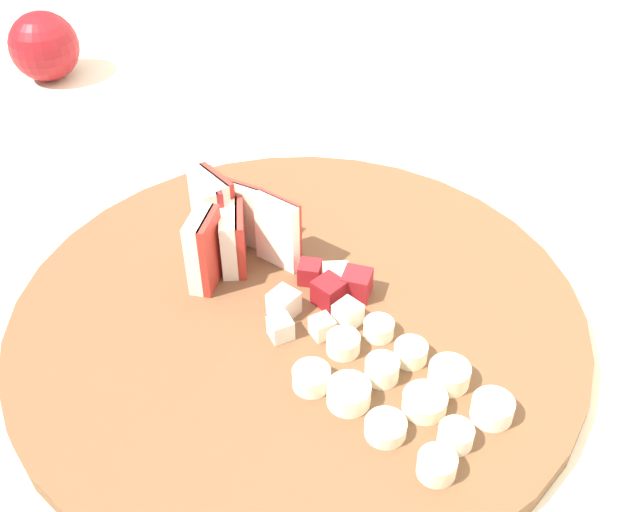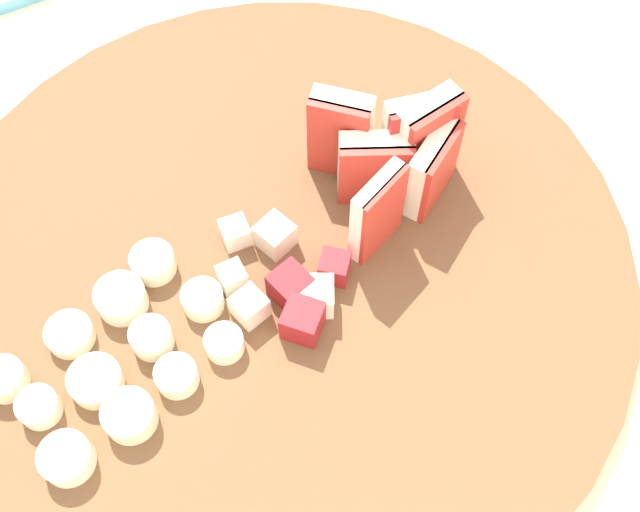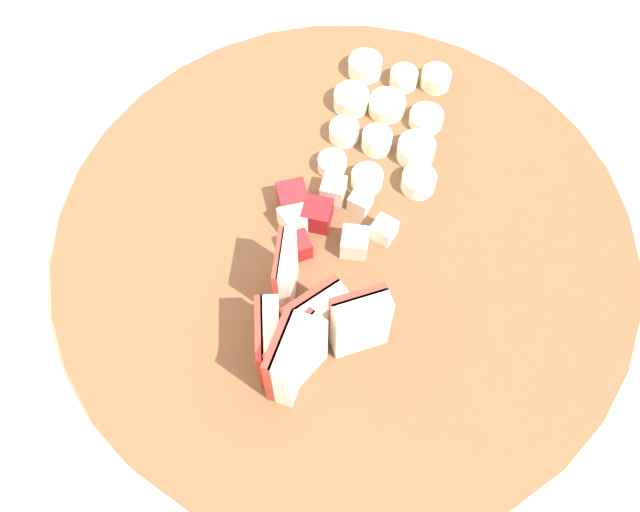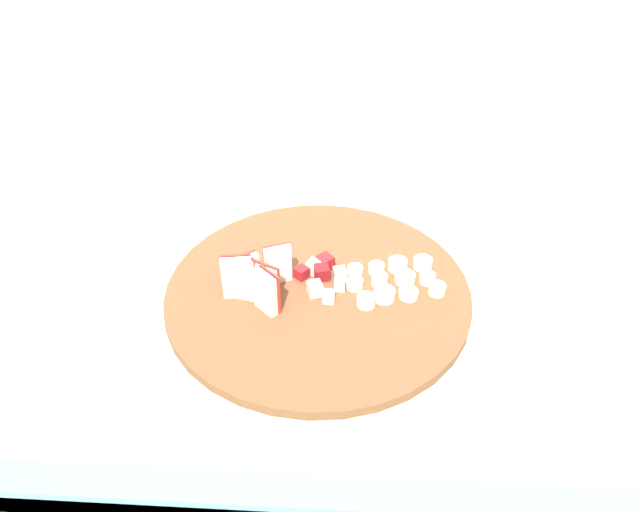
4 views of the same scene
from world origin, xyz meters
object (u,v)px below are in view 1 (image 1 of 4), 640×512
object	(u,v)px
whole_apple	(44,46)
banana_slice_rows	(401,390)
apple_dice_pile	(326,295)
apple_wedge_fan	(226,225)
cutting_board	(298,318)

from	to	relation	value
whole_apple	banana_slice_rows	bearing A→B (deg)	5.76
apple_dice_pile	whole_apple	world-z (taller)	whole_apple
apple_wedge_fan	whole_apple	bearing A→B (deg)	-175.93
banana_slice_rows	whole_apple	xyz separation A→B (m)	(-0.61, -0.06, 0.02)
apple_wedge_fan	cutting_board	bearing A→B (deg)	9.27
apple_wedge_fan	whole_apple	xyz separation A→B (m)	(-0.41, -0.03, -0.00)
cutting_board	apple_wedge_fan	xyz separation A→B (m)	(-0.09, -0.01, 0.04)
cutting_board	apple_dice_pile	bearing A→B (deg)	78.10
whole_apple	apple_dice_pile	bearing A→B (deg)	7.36
apple_wedge_fan	apple_dice_pile	bearing A→B (deg)	21.31
apple_wedge_fan	apple_dice_pile	size ratio (longest dim) A/B	0.99
apple_wedge_fan	banana_slice_rows	xyz separation A→B (m)	(0.19, 0.03, -0.02)
apple_dice_pile	cutting_board	bearing A→B (deg)	-101.90
banana_slice_rows	whole_apple	distance (m)	0.61
cutting_board	apple_wedge_fan	world-z (taller)	apple_wedge_fan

